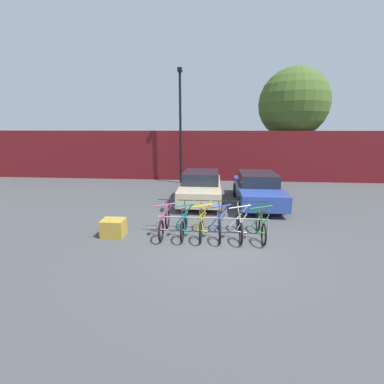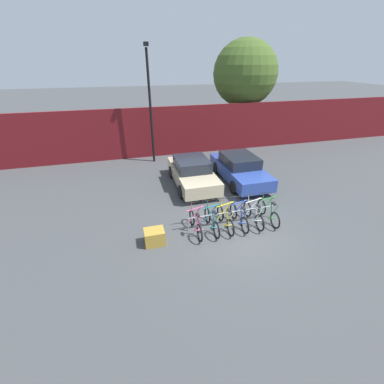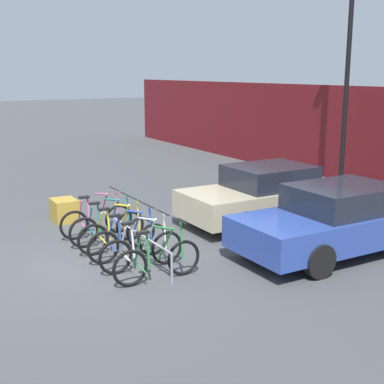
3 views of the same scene
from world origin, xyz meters
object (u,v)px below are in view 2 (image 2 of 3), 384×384
Objects in this scene: cargo_crate at (154,237)px; car_blue at (240,168)px; bicycle_blue at (239,217)px; car_beige at (192,172)px; lamp_post at (150,101)px; bicycle_white at (253,215)px; bicycle_pink at (196,224)px; bicycle_green at (268,212)px; bike_rack at (232,213)px; bicycle_teal at (212,221)px; tree_behind_hoarding at (245,74)px; bicycle_yellow at (225,219)px.

car_blue is at bearing 38.89° from cargo_crate.
car_beige is at bearing 97.62° from bicycle_blue.
lamp_post is at bearing 134.10° from car_blue.
bicycle_pink is at bearing -176.07° from bicycle_white.
bicycle_white is 3.97m from cargo_crate.
car_blue reaches higher than bicycle_green.
bike_rack is at bearing 4.20° from bicycle_pink.
bicycle_teal is at bearing -176.07° from bicycle_white.
bicycle_blue is (1.12, 0.00, 0.00)m from bicycle_teal.
bike_rack is 4.21m from car_blue.
bicycle_pink is (-1.52, -0.15, -0.11)m from bike_rack.
bicycle_blue is 0.24× the size of tree_behind_hoarding.
bike_rack is at bearing -116.10° from tree_behind_hoarding.
lamp_post is 0.92× the size of tree_behind_hoarding.
bike_rack is 2.09× the size of bicycle_pink.
car_beige is at bearing 113.37° from bicycle_white.
bicycle_pink is 0.41× the size of car_beige.
bicycle_white is at bearing -3.77° from bicycle_yellow.
bicycle_green is 12.24m from tree_behind_hoarding.
cargo_crate is at bearing -97.63° from lamp_post.
bike_rack is 2.09× the size of bicycle_yellow.
bicycle_blue is at bearing -78.75° from car_beige.
bicycle_white is 4.03m from car_blue.
tree_behind_hoarding is at bearing 65.17° from car_blue.
bicycle_teal is at bearing -82.04° from lamp_post.
bicycle_white is at bearing 3.78° from cargo_crate.
bicycle_pink is at bearing -132.40° from car_blue.
cargo_crate is (-2.55, -4.26, -0.42)m from car_beige.
lamp_post is at bearing 109.97° from car_beige.
lamp_post reaches higher than car_beige.
lamp_post is at bearing 113.63° from bicycle_white.
bicycle_white is 9.09m from lamp_post.
bicycle_pink and bicycle_green have the same top height.
lamp_post is (-0.48, 7.97, 3.29)m from bicycle_pink.
car_beige reaches higher than bicycle_pink.
bicycle_blue is (1.76, 0.00, 0.00)m from bicycle_pink.
car_blue is at bearing 61.87° from bicycle_blue.
bicycle_blue is at bearing -1.40° from bicycle_pink.
bicycle_yellow is 8.79m from lamp_post.
tree_behind_hoarding reaches higher than bicycle_green.
bicycle_white is 1.00× the size of bicycle_green.
bicycle_white is 0.26× the size of lamp_post.
bicycle_blue is 0.62m from bicycle_white.
bicycle_teal is 0.39× the size of car_blue.
car_beige is 0.63× the size of lamp_post.
tree_behind_hoarding is (6.08, 10.77, 4.49)m from bicycle_teal.
bike_rack is 8.68m from lamp_post.
bicycle_pink is 13.47m from tree_behind_hoarding.
bike_rack is 0.81× the size of car_blue.
car_blue is at bearing -45.90° from lamp_post.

